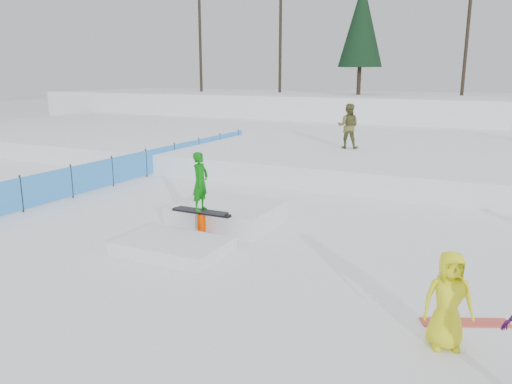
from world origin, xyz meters
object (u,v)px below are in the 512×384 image
at_px(safety_fence, 146,163).
at_px(jib_rail_feature, 214,219).
at_px(walker_olive, 348,126).
at_px(spectator_yellow, 448,300).

bearing_deg(safety_fence, jib_rail_feature, -39.09).
distance_m(walker_olive, jib_rail_feature, 10.48).
relative_size(walker_olive, spectator_yellow, 1.29).
bearing_deg(walker_olive, jib_rail_feature, 79.66).
bearing_deg(spectator_yellow, safety_fence, 124.61).
relative_size(safety_fence, spectator_yellow, 10.83).
height_order(spectator_yellow, jib_rail_feature, jib_rail_feature).
height_order(safety_fence, jib_rail_feature, jib_rail_feature).
bearing_deg(walker_olive, safety_fence, 33.65).
xyz_separation_m(walker_olive, jib_rail_feature, (-0.51, -10.37, -1.45)).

